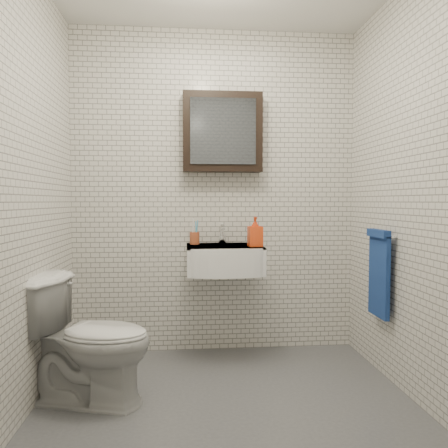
# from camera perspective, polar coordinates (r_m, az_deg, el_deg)

# --- Properties ---
(ground) EXTENTS (2.20, 2.00, 0.01)m
(ground) POSITION_cam_1_polar(r_m,az_deg,el_deg) (2.70, 0.49, -22.77)
(ground) COLOR #4B4D53
(ground) RESTS_ON ground
(room_shell) EXTENTS (2.22, 2.02, 2.51)m
(room_shell) POSITION_cam_1_polar(r_m,az_deg,el_deg) (2.45, 0.51, 9.80)
(room_shell) COLOR silver
(room_shell) RESTS_ON ground
(washbasin) EXTENTS (0.55, 0.50, 0.20)m
(washbasin) POSITION_cam_1_polar(r_m,az_deg,el_deg) (3.19, 0.09, -4.57)
(washbasin) COLOR white
(washbasin) RESTS_ON room_shell
(faucet) EXTENTS (0.06, 0.20, 0.15)m
(faucet) POSITION_cam_1_polar(r_m,az_deg,el_deg) (3.37, -0.22, -1.41)
(faucet) COLOR silver
(faucet) RESTS_ON washbasin
(mirror_cabinet) EXTENTS (0.60, 0.15, 0.60)m
(mirror_cabinet) POSITION_cam_1_polar(r_m,az_deg,el_deg) (3.40, -0.22, 11.86)
(mirror_cabinet) COLOR black
(mirror_cabinet) RESTS_ON room_shell
(towel_rail) EXTENTS (0.09, 0.30, 0.58)m
(towel_rail) POSITION_cam_1_polar(r_m,az_deg,el_deg) (3.08, 19.61, -5.61)
(towel_rail) COLOR silver
(towel_rail) RESTS_ON room_shell
(toothbrush_cup) EXTENTS (0.09, 0.09, 0.20)m
(toothbrush_cup) POSITION_cam_1_polar(r_m,az_deg,el_deg) (3.32, -3.86, -1.78)
(toothbrush_cup) COLOR #A84B2A
(toothbrush_cup) RESTS_ON washbasin
(soap_bottle) EXTENTS (0.10, 0.11, 0.22)m
(soap_bottle) POSITION_cam_1_polar(r_m,az_deg,el_deg) (3.14, 4.08, -1.01)
(soap_bottle) COLOR #DF5517
(soap_bottle) RESTS_ON washbasin
(toilet) EXTENTS (0.82, 0.60, 0.75)m
(toilet) POSITION_cam_1_polar(r_m,az_deg,el_deg) (2.74, -17.24, -14.15)
(toilet) COLOR silver
(toilet) RESTS_ON ground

